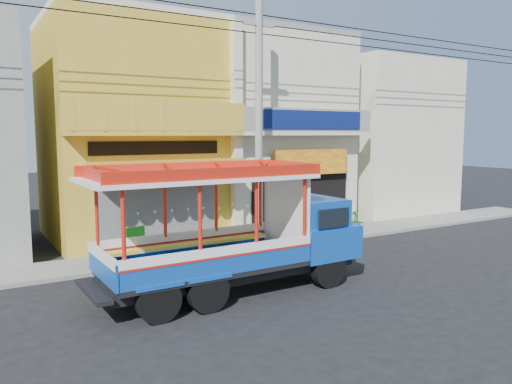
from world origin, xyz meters
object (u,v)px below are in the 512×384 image
songthaew_truck (249,229)px  potted_plant_b (318,225)px  green_sign (136,245)px  utility_pole (263,103)px  potted_plant_c (355,220)px  potted_plant_a (298,223)px

songthaew_truck → potted_plant_b: 6.55m
songthaew_truck → green_sign: size_ratio=7.03×
utility_pole → songthaew_truck: size_ratio=3.95×
green_sign → potted_plant_c: size_ratio=1.17×
potted_plant_a → potted_plant_b: bearing=-80.6°
potted_plant_a → songthaew_truck: bearing=-178.4°
potted_plant_b → potted_plant_c: 2.15m
green_sign → songthaew_truck: bearing=-68.3°
potted_plant_b → utility_pole: bearing=42.1°
utility_pole → green_sign: (-4.29, 0.63, -4.49)m
songthaew_truck → potted_plant_b: (5.24, 3.82, -0.97)m
utility_pole → potted_plant_b: size_ratio=28.53×
potted_plant_c → potted_plant_a: bearing=-54.9°
utility_pole → potted_plant_c: 6.56m
songthaew_truck → utility_pole: bearing=53.9°
green_sign → potted_plant_c: 9.04m
potted_plant_b → potted_plant_c: potted_plant_b is taller
songthaew_truck → potted_plant_c: size_ratio=8.22×
songthaew_truck → potted_plant_c: bearing=29.4°
potted_plant_c → songthaew_truck: bearing=-22.3°
songthaew_truck → potted_plant_c: songthaew_truck is taller
green_sign → potted_plant_a: potted_plant_a is taller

